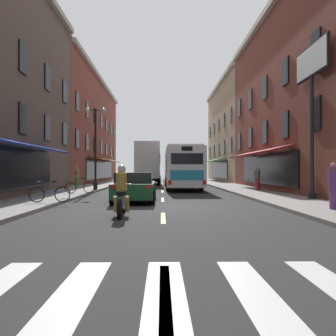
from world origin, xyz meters
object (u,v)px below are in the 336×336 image
Objects in this scene: motorcycle_rider at (122,194)px; street_lamp_twin at (95,144)px; transit_bus at (181,168)px; bicycle_mid at (80,187)px; pedestrian_far at (334,185)px; pedestrian_near at (77,176)px; sedan_near at (153,176)px; bicycle_near at (50,194)px; box_truck at (148,164)px; sedan_mid at (135,187)px; billboard_sign at (312,79)px; pedestrian_rear at (258,178)px.

motorcycle_rider is 0.37× the size of street_lamp_twin.
transit_bus is 16.76m from motorcycle_rider.
transit_bus is at bearing 50.53° from bicycle_mid.
pedestrian_far reaches higher than bicycle_mid.
transit_bus is 7.61m from street_lamp_twin.
pedestrian_near is (-8.26, -0.98, -0.68)m from transit_bus.
sedan_near is 2.79× the size of bicycle_near.
street_lamp_twin is at bearing -105.27° from box_truck.
sedan_mid is (-0.11, -29.39, -0.01)m from sedan_near.
motorcycle_rider is at bearing -78.51° from pedestrian_near.
bicycle_near is at bearing 136.14° from motorcycle_rider.
billboard_sign is at bearing -0.38° from sedan_mid.
bicycle_mid is at bearing -129.47° from transit_bus.
pedestrian_rear is at bearing 55.74° from motorcycle_rider.
pedestrian_rear is at bearing -72.03° from sedan_near.
street_lamp_twin is (-6.16, -4.19, 1.57)m from transit_bus.
pedestrian_far is at bearing -72.52° from box_truck.
bicycle_near is 13.59m from pedestrian_rear.
sedan_near is 3.02× the size of pedestrian_rear.
motorcycle_rider is at bearing -99.99° from transit_bus.
sedan_mid is at bearing -70.67° from pedestrian_near.
sedan_near is (0.25, 10.38, -1.42)m from box_truck.
motorcycle_rider is at bearing -6.22° from pedestrian_far.
billboard_sign is 0.60× the size of transit_bus.
bicycle_near is (-3.40, 3.27, -0.21)m from motorcycle_rider.
bicycle_near is 5.47m from bicycle_mid.
motorcycle_rider reaches higher than bicycle_mid.
sedan_near is 34.25m from motorcycle_rider.
box_truck is at bearing 90.24° from motorcycle_rider.
pedestrian_rear is (11.09, 2.46, 0.45)m from bicycle_mid.
transit_bus is 2.85× the size of sedan_mid.
motorcycle_rider is (0.10, -23.87, -1.42)m from box_truck.
street_lamp_twin is at bearing 104.86° from motorcycle_rider.
billboard_sign is at bearing -74.35° from sedan_near.
transit_bus is 8.35m from pedestrian_near.
sedan_near is at bearing 81.94° from bicycle_mid.
transit_bus is 14.68m from bicycle_near.
sedan_near is at bearing 66.05° from pedestrian_near.
pedestrian_near is at bearing -173.23° from transit_bus.
sedan_mid is 2.66× the size of pedestrian_rear.
pedestrian_far is at bearing -74.74° from transit_bus.
motorcycle_rider is (-2.90, -16.48, -0.98)m from transit_bus.
box_truck is 9.96m from pedestrian_near.
pedestrian_near is 13.68m from pedestrian_rear.
bicycle_near is (-3.31, -20.60, -1.63)m from box_truck.
pedestrian_near is at bearing 99.09° from bicycle_near.
motorcycle_rider is (-0.15, -34.25, -0.00)m from sedan_near.
bicycle_near is (-3.44, -1.60, -0.20)m from sedan_mid.
sedan_mid is 8.51m from street_lamp_twin.
pedestrian_far is at bearing -105.14° from billboard_sign.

